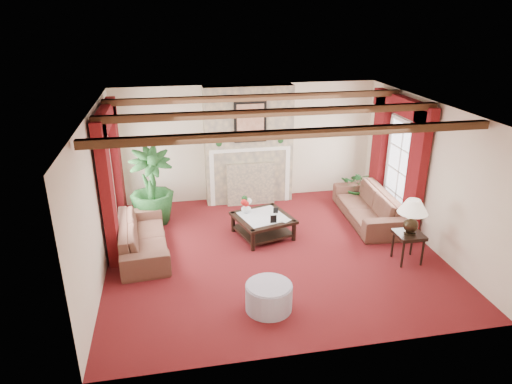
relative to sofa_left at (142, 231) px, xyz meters
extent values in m
plane|color=#500E10|center=(2.37, -0.47, -0.42)|extent=(6.00, 6.00, 0.00)
plane|color=white|center=(2.37, -0.47, 2.28)|extent=(6.00, 6.00, 0.00)
cube|color=beige|center=(2.37, 2.28, 0.93)|extent=(6.00, 0.02, 2.70)
cube|color=beige|center=(-0.63, -0.47, 0.93)|extent=(0.02, 5.50, 2.70)
cube|color=beige|center=(5.37, -0.47, 0.93)|extent=(0.02, 5.50, 2.70)
imported|color=#3C101C|center=(0.00, 0.00, 0.00)|extent=(2.24, 0.96, 0.84)
imported|color=#3C101C|center=(4.68, 0.52, 0.02)|extent=(2.31, 0.92, 0.87)
imported|color=black|center=(0.17, 1.27, 0.03)|extent=(1.69, 2.06, 0.91)
imported|color=black|center=(4.83, 1.46, -0.11)|extent=(1.45, 1.46, 0.63)
cylinder|color=#8F8B9E|center=(1.93, -2.17, -0.21)|extent=(0.71, 0.71, 0.41)
imported|color=silver|center=(2.03, 0.44, 0.10)|extent=(0.33, 0.34, 0.20)
imported|color=black|center=(2.60, -0.09, 0.14)|extent=(0.21, 0.20, 0.26)
camera|label=1|loc=(0.66, -7.82, 3.84)|focal=32.00mm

